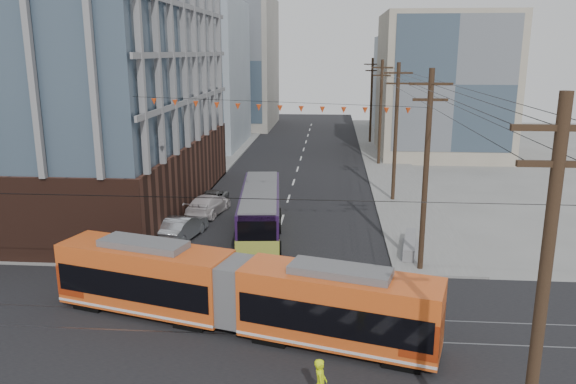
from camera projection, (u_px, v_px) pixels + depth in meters
name	position (u px, v px, depth m)	size (l,w,h in m)	color
ground	(235.00, 374.00, 21.14)	(160.00, 160.00, 0.00)	slate
bg_bldg_nw_near	(170.00, 74.00, 70.52)	(18.00, 16.00, 18.00)	#8C99A5
bg_bldg_ne_near	(442.00, 86.00, 64.37)	(14.00, 14.00, 16.00)	gray
bg_bldg_nw_far	(224.00, 63.00, 89.38)	(16.00, 18.00, 20.00)	gray
bg_bldg_ne_far	(430.00, 84.00, 83.79)	(16.00, 16.00, 14.00)	#8C99A5
utility_pole_near	(539.00, 325.00, 13.34)	(0.30, 0.30, 11.00)	black
utility_pole_far	(371.00, 101.00, 73.28)	(0.30, 0.30, 11.00)	black
streetcar	(236.00, 292.00, 24.30)	(17.38, 2.44, 3.35)	#D2501A
city_bus	(260.00, 212.00, 36.57)	(2.48, 11.47, 3.25)	#241137
parked_car_silver	(182.00, 227.00, 36.22)	(1.64, 4.70, 1.55)	#A6ACB3
parked_car_white	(208.00, 205.00, 41.67)	(2.11, 5.20, 1.51)	silver
parked_car_grey	(214.00, 197.00, 44.55)	(1.94, 4.20, 1.17)	#4C4C4C
pedestrian	(320.00, 384.00, 18.87)	(0.68, 0.45, 1.87)	#D9F40E
jersey_barrier	(410.00, 245.00, 33.86)	(0.98, 4.34, 0.87)	gray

